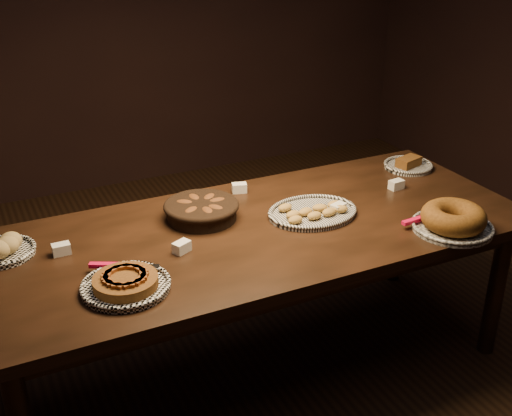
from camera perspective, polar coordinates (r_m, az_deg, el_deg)
name	(u,v)px	position (r m, az deg, el deg)	size (l,w,h in m)	color
ground	(258,366)	(3.18, 0.14, -13.89)	(5.00, 5.00, 0.00)	black
buffet_table	(258,243)	(2.80, 0.16, -3.11)	(2.40, 1.00, 0.75)	black
apple_tart_plate	(126,283)	(2.38, -11.52, -6.58)	(0.33, 0.35, 0.06)	white
madeleine_platter	(313,212)	(2.88, 5.05, -0.37)	(0.41, 0.33, 0.05)	black
bundt_cake_plate	(453,220)	(2.86, 17.10, -1.04)	(0.38, 0.37, 0.11)	black
croissant_basket	(202,209)	(2.84, -4.85, -0.07)	(0.36, 0.36, 0.08)	black
bread_roll_plate	(2,248)	(2.73, -21.66, -3.35)	(0.27, 0.27, 0.08)	white
loaf_plate	(408,165)	(3.49, 13.38, 3.76)	(0.26, 0.26, 0.06)	black
tent_cards	(252,213)	(2.85, -0.38, -0.44)	(1.67, 0.50, 0.04)	white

